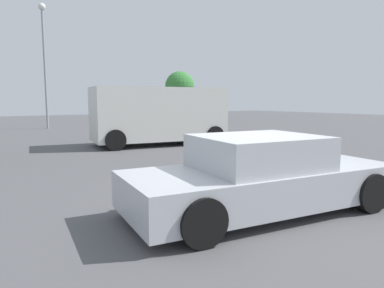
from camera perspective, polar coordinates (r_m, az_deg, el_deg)
The scene contains 6 objects.
ground_plane at distance 6.05m, azimuth 9.91°, elevation -10.30°, with size 80.00×80.00×0.00m, color #515154.
sedan_foreground at distance 5.78m, azimuth 11.19°, elevation -5.25°, with size 4.67×2.34×1.24m.
dog at distance 9.35m, azimuth 10.21°, elevation -2.32°, with size 0.50×0.54×0.44m.
van_white at distance 14.27m, azimuth -5.39°, elevation 4.85°, with size 5.51×3.01×2.30m.
light_post_near at distance 24.35m, azimuth -22.92°, elevation 14.34°, with size 0.44×0.44×7.69m.
tree_back_left at distance 33.38m, azimuth -2.00°, elevation 9.33°, with size 2.74×2.74×4.48m.
Camera 1 is at (-4.08, -4.08, 1.80)m, focal length 32.86 mm.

